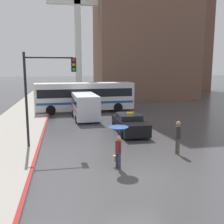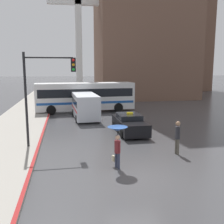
{
  "view_description": "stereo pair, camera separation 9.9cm",
  "coord_description": "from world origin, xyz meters",
  "views": [
    {
      "loc": [
        -3.09,
        -10.33,
        4.65
      ],
      "look_at": [
        0.48,
        8.73,
        1.4
      ],
      "focal_mm": 42.0,
      "sensor_mm": 36.0,
      "label": 1
    },
    {
      "loc": [
        -2.99,
        -10.35,
        4.65
      ],
      "look_at": [
        0.48,
        8.73,
        1.4
      ],
      "focal_mm": 42.0,
      "sensor_mm": 36.0,
      "label": 2
    }
  ],
  "objects": [
    {
      "name": "taxi",
      "position": [
        1.6,
        7.76,
        0.66
      ],
      "size": [
        1.91,
        4.59,
        1.51
      ],
      "rotation": [
        0.0,
        0.0,
        3.14
      ],
      "color": "black",
      "rests_on": "ground_plane"
    },
    {
      "name": "monument_cross",
      "position": [
        -0.77,
        28.58,
        10.93
      ],
      "size": [
        8.48,
        0.9,
        19.27
      ],
      "color": "white",
      "rests_on": "ground_plane"
    },
    {
      "name": "ground_plane",
      "position": [
        0.0,
        0.0,
        0.0
      ],
      "size": [
        300.0,
        300.0,
        0.0
      ],
      "primitive_type": "plane",
      "color": "#424244"
    },
    {
      "name": "pedestrian_man",
      "position": [
        2.96,
        2.55,
        1.08
      ],
      "size": [
        0.28,
        0.41,
        1.84
      ],
      "rotation": [
        0.0,
        0.0,
        -1.47
      ],
      "color": "#4C473D",
      "rests_on": "ground_plane"
    },
    {
      "name": "traffic_light",
      "position": [
        -4.02,
        5.08,
        3.82
      ],
      "size": [
        2.93,
        0.38,
        5.54
      ],
      "color": "black",
      "rests_on": "ground_plane"
    },
    {
      "name": "ambulance_van",
      "position": [
        -1.14,
        13.93,
        1.27
      ],
      "size": [
        2.29,
        5.77,
        2.29
      ],
      "rotation": [
        0.0,
        0.0,
        3.19
      ],
      "color": "silver",
      "rests_on": "ground_plane"
    },
    {
      "name": "pedestrian_with_umbrella",
      "position": [
        -0.64,
        1.15,
        1.57
      ],
      "size": [
        0.93,
        0.93,
        1.99
      ],
      "rotation": [
        0.0,
        0.0,
        1.95
      ],
      "color": "#2D3347",
      "rests_on": "ground_plane"
    },
    {
      "name": "city_bus",
      "position": [
        -0.81,
        17.91,
        1.72
      ],
      "size": [
        10.63,
        3.27,
        3.1
      ],
      "rotation": [
        0.0,
        0.0,
        1.64
      ],
      "color": "silver",
      "rests_on": "ground_plane"
    },
    {
      "name": "building_tower_far",
      "position": [
        20.78,
        43.84,
        17.12
      ],
      "size": [
        12.16,
        9.9,
        34.25
      ],
      "color": "brown",
      "rests_on": "ground_plane"
    }
  ]
}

